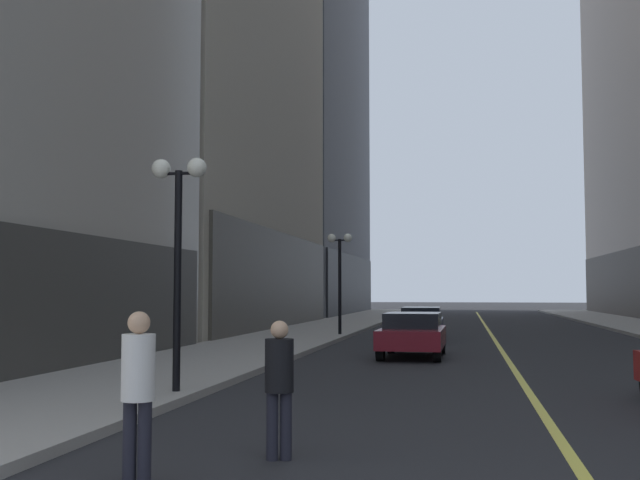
% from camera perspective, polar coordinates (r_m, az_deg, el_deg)
% --- Properties ---
extents(ground_plane, '(200.00, 200.00, 0.00)m').
position_cam_1_polar(ground_plane, '(38.84, 12.56, -6.68)').
color(ground_plane, '#262628').
extents(sidewalk_left, '(4.50, 78.00, 0.15)m').
position_cam_1_polar(sidewalk_left, '(39.44, 0.41, -6.62)').
color(sidewalk_left, '#9E9991').
rests_on(sidewalk_left, ground).
extents(lane_centre_stripe, '(0.16, 70.00, 0.01)m').
position_cam_1_polar(lane_centre_stripe, '(38.84, 12.56, -6.68)').
color(lane_centre_stripe, '#E5D64C').
rests_on(lane_centre_stripe, ground).
extents(car_maroon, '(1.89, 4.08, 1.32)m').
position_cam_1_polar(car_maroon, '(23.05, 6.97, -6.95)').
color(car_maroon, maroon).
rests_on(car_maroon, ground).
extents(car_navy, '(1.76, 4.59, 1.32)m').
position_cam_1_polar(car_navy, '(31.30, 7.62, -6.12)').
color(car_navy, '#141E4C').
rests_on(car_navy, ground).
extents(pedestrian_in_white_shirt, '(0.35, 0.35, 1.76)m').
position_cam_1_polar(pedestrian_in_white_shirt, '(8.07, -13.50, -10.41)').
color(pedestrian_in_white_shirt, black).
rests_on(pedestrian_in_white_shirt, ground).
extents(pedestrian_in_black_coat, '(0.42, 0.42, 1.62)m').
position_cam_1_polar(pedestrian_in_black_coat, '(9.06, -3.08, -10.37)').
color(pedestrian_in_black_coat, black).
rests_on(pedestrian_in_black_coat, ground).
extents(street_lamp_left_near, '(1.06, 0.36, 4.43)m').
position_cam_1_polar(street_lamp_left_near, '(14.27, -10.59, 1.39)').
color(street_lamp_left_near, black).
rests_on(street_lamp_left_near, ground).
extents(street_lamp_left_far, '(1.06, 0.36, 4.43)m').
position_cam_1_polar(street_lamp_left_far, '(32.43, 1.49, -1.59)').
color(street_lamp_left_far, black).
rests_on(street_lamp_left_far, ground).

